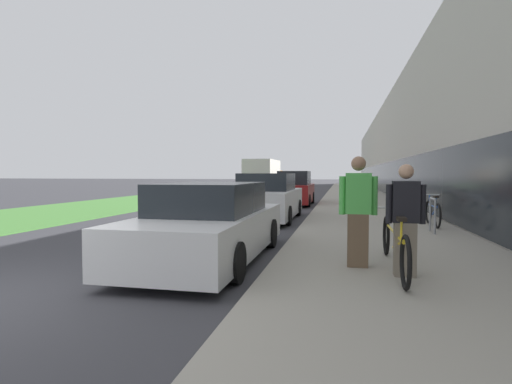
{
  "coord_description": "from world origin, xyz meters",
  "views": [
    {
      "loc": [
        4.51,
        -3.6,
        1.56
      ],
      "look_at": [
        0.71,
        13.99,
        0.73
      ],
      "focal_mm": 28.0,
      "sensor_mm": 36.0,
      "label": 1
    }
  ],
  "objects_px": {
    "parked_sedan_curbside": "(210,224)",
    "moving_truck": "(264,176)",
    "vintage_roadster_curbside": "(267,198)",
    "parked_sedan_far": "(295,190)",
    "cruiser_bike_farthest": "(400,200)",
    "cruiser_bike_middle": "(416,205)",
    "person_rider": "(405,220)",
    "bike_rack_hoop": "(433,212)",
    "cruiser_bike_nearest": "(433,213)",
    "tandem_bicycle": "(394,245)",
    "person_bystander": "(358,211)"
  },
  "relations": [
    {
      "from": "vintage_roadster_curbside",
      "to": "parked_sedan_far",
      "type": "relative_size",
      "value": 1.14
    },
    {
      "from": "tandem_bicycle",
      "to": "person_rider",
      "type": "xyz_separation_m",
      "value": [
        0.09,
        -0.38,
        0.41
      ]
    },
    {
      "from": "cruiser_bike_nearest",
      "to": "moving_truck",
      "type": "relative_size",
      "value": 0.25
    },
    {
      "from": "parked_sedan_curbside",
      "to": "cruiser_bike_middle",
      "type": "bearing_deg",
      "value": 56.02
    },
    {
      "from": "cruiser_bike_farthest",
      "to": "moving_truck",
      "type": "height_order",
      "value": "moving_truck"
    },
    {
      "from": "bike_rack_hoop",
      "to": "moving_truck",
      "type": "relative_size",
      "value": 0.12
    },
    {
      "from": "cruiser_bike_nearest",
      "to": "parked_sedan_curbside",
      "type": "bearing_deg",
      "value": -134.58
    },
    {
      "from": "parked_sedan_curbside",
      "to": "moving_truck",
      "type": "distance_m",
      "value": 27.5
    },
    {
      "from": "vintage_roadster_curbside",
      "to": "parked_sedan_far",
      "type": "height_order",
      "value": "parked_sedan_far"
    },
    {
      "from": "bike_rack_hoop",
      "to": "cruiser_bike_middle",
      "type": "height_order",
      "value": "cruiser_bike_middle"
    },
    {
      "from": "cruiser_bike_middle",
      "to": "parked_sedan_far",
      "type": "relative_size",
      "value": 0.44
    },
    {
      "from": "bike_rack_hoop",
      "to": "parked_sedan_far",
      "type": "distance_m",
      "value": 10.56
    },
    {
      "from": "cruiser_bike_nearest",
      "to": "parked_sedan_curbside",
      "type": "height_order",
      "value": "parked_sedan_curbside"
    },
    {
      "from": "cruiser_bike_farthest",
      "to": "parked_sedan_curbside",
      "type": "bearing_deg",
      "value": -115.87
    },
    {
      "from": "bike_rack_hoop",
      "to": "cruiser_bike_farthest",
      "type": "xyz_separation_m",
      "value": [
        0.03,
        5.8,
        -0.1
      ]
    },
    {
      "from": "person_rider",
      "to": "cruiser_bike_nearest",
      "type": "height_order",
      "value": "person_rider"
    },
    {
      "from": "parked_sedan_curbside",
      "to": "person_rider",
      "type": "bearing_deg",
      "value": -17.57
    },
    {
      "from": "person_bystander",
      "to": "parked_sedan_far",
      "type": "relative_size",
      "value": 0.41
    },
    {
      "from": "person_bystander",
      "to": "cruiser_bike_middle",
      "type": "distance_m",
      "value": 7.82
    },
    {
      "from": "cruiser_bike_middle",
      "to": "vintage_roadster_curbside",
      "type": "height_order",
      "value": "vintage_roadster_curbside"
    },
    {
      "from": "bike_rack_hoop",
      "to": "parked_sedan_curbside",
      "type": "height_order",
      "value": "parked_sedan_curbside"
    },
    {
      "from": "tandem_bicycle",
      "to": "person_bystander",
      "type": "xyz_separation_m",
      "value": [
        -0.53,
        0.08,
        0.48
      ]
    },
    {
      "from": "parked_sedan_curbside",
      "to": "vintage_roadster_curbside",
      "type": "relative_size",
      "value": 1.01
    },
    {
      "from": "tandem_bicycle",
      "to": "cruiser_bike_farthest",
      "type": "height_order",
      "value": "cruiser_bike_farthest"
    },
    {
      "from": "bike_rack_hoop",
      "to": "cruiser_bike_farthest",
      "type": "height_order",
      "value": "cruiser_bike_farthest"
    },
    {
      "from": "person_rider",
      "to": "cruiser_bike_farthest",
      "type": "distance_m",
      "value": 10.36
    },
    {
      "from": "cruiser_bike_middle",
      "to": "parked_sedan_curbside",
      "type": "height_order",
      "value": "parked_sedan_curbside"
    },
    {
      "from": "person_bystander",
      "to": "cruiser_bike_middle",
      "type": "bearing_deg",
      "value": 74.13
    },
    {
      "from": "person_rider",
      "to": "cruiser_bike_middle",
      "type": "height_order",
      "value": "person_rider"
    },
    {
      "from": "bike_rack_hoop",
      "to": "cruiser_bike_nearest",
      "type": "bearing_deg",
      "value": 77.91
    },
    {
      "from": "person_bystander",
      "to": "vintage_roadster_curbside",
      "type": "xyz_separation_m",
      "value": [
        -2.72,
        7.02,
        -0.26
      ]
    },
    {
      "from": "vintage_roadster_curbside",
      "to": "parked_sedan_curbside",
      "type": "bearing_deg",
      "value": -88.61
    },
    {
      "from": "parked_sedan_curbside",
      "to": "moving_truck",
      "type": "height_order",
      "value": "moving_truck"
    },
    {
      "from": "cruiser_bike_nearest",
      "to": "tandem_bicycle",
      "type": "bearing_deg",
      "value": -107.02
    },
    {
      "from": "moving_truck",
      "to": "cruiser_bike_middle",
      "type": "bearing_deg",
      "value": -65.88
    },
    {
      "from": "tandem_bicycle",
      "to": "bike_rack_hoop",
      "type": "xyz_separation_m",
      "value": [
        1.38,
        4.1,
        0.14
      ]
    },
    {
      "from": "bike_rack_hoop",
      "to": "person_rider",
      "type": "bearing_deg",
      "value": -106.03
    },
    {
      "from": "bike_rack_hoop",
      "to": "cruiser_bike_nearest",
      "type": "distance_m",
      "value": 1.4
    },
    {
      "from": "vintage_roadster_curbside",
      "to": "parked_sedan_far",
      "type": "distance_m",
      "value": 6.57
    },
    {
      "from": "cruiser_bike_farthest",
      "to": "vintage_roadster_curbside",
      "type": "bearing_deg",
      "value": -149.04
    },
    {
      "from": "cruiser_bike_nearest",
      "to": "parked_sedan_far",
      "type": "bearing_deg",
      "value": 120.1
    },
    {
      "from": "parked_sedan_curbside",
      "to": "moving_truck",
      "type": "relative_size",
      "value": 0.67
    },
    {
      "from": "parked_sedan_curbside",
      "to": "cruiser_bike_nearest",
      "type": "bearing_deg",
      "value": 45.42
    },
    {
      "from": "tandem_bicycle",
      "to": "cruiser_bike_nearest",
      "type": "xyz_separation_m",
      "value": [
        1.67,
        5.46,
        -0.01
      ]
    },
    {
      "from": "tandem_bicycle",
      "to": "cruiser_bike_nearest",
      "type": "height_order",
      "value": "tandem_bicycle"
    },
    {
      "from": "cruiser_bike_nearest",
      "to": "cruiser_bike_farthest",
      "type": "bearing_deg",
      "value": 93.4
    },
    {
      "from": "person_bystander",
      "to": "parked_sedan_curbside",
      "type": "xyz_separation_m",
      "value": [
        -2.56,
        0.54,
        -0.34
      ]
    },
    {
      "from": "moving_truck",
      "to": "person_rider",
      "type": "bearing_deg",
      "value": -75.05
    },
    {
      "from": "cruiser_bike_middle",
      "to": "parked_sedan_far",
      "type": "distance_m",
      "value": 7.68
    },
    {
      "from": "tandem_bicycle",
      "to": "bike_rack_hoop",
      "type": "relative_size",
      "value": 3.4
    }
  ]
}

